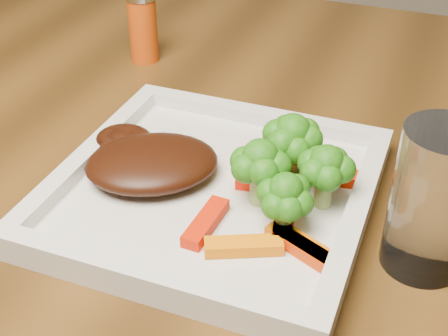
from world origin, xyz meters
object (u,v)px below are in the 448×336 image
(drinking_glass, at_px, (434,201))
(plate, at_px, (214,194))
(steak, at_px, (152,163))
(spice_shaker, at_px, (143,26))

(drinking_glass, bearing_deg, plate, 175.34)
(steak, distance_m, drinking_glass, 0.24)
(spice_shaker, distance_m, drinking_glass, 0.45)
(plate, height_order, spice_shaker, spice_shaker)
(spice_shaker, height_order, drinking_glass, drinking_glass)
(steak, height_order, drinking_glass, drinking_glass)
(steak, xyz_separation_m, drinking_glass, (0.24, -0.01, 0.03))
(spice_shaker, xyz_separation_m, drinking_glass, (0.37, -0.26, 0.01))
(plate, height_order, drinking_glass, drinking_glass)
(steak, height_order, spice_shaker, spice_shaker)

